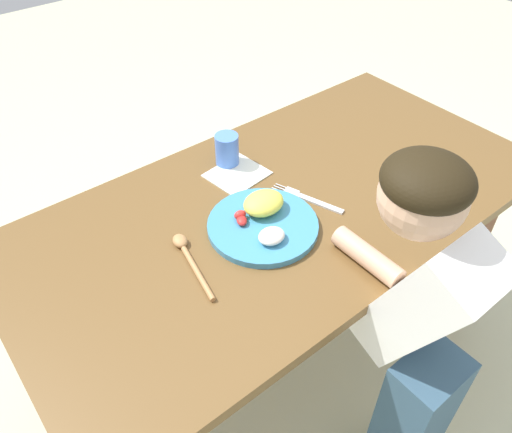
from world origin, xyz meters
The scene contains 8 objects.
ground_plane centered at (0.00, 0.00, 0.00)m, with size 8.00×8.00×0.00m, color beige.
dining_table centered at (0.00, 0.00, 0.62)m, with size 1.47×0.75×0.74m.
plate centered at (-0.10, -0.04, 0.76)m, with size 0.28×0.28×0.06m.
fork centered at (0.05, -0.03, 0.74)m, with size 0.09×0.20×0.01m.
spoon centered at (-0.31, -0.01, 0.75)m, with size 0.07×0.22×0.02m.
drinking_cup centered at (-0.02, 0.23, 0.79)m, with size 0.07×0.07×0.09m, color #4E80E4.
person centered at (0.00, -0.46, 0.62)m, with size 0.18×0.39×1.09m.
napkin centered at (-0.03, 0.17, 0.74)m, with size 0.15×0.14×0.00m, color white.
Camera 1 is at (-0.70, -0.75, 1.61)m, focal length 35.48 mm.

